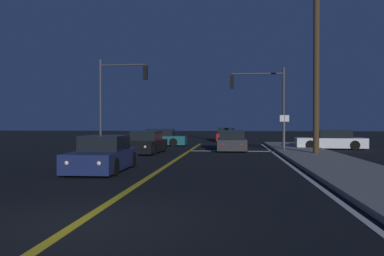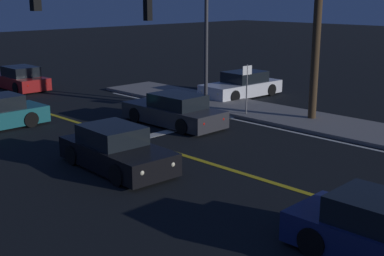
# 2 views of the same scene
# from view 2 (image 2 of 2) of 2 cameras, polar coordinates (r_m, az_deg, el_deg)

# --- Properties ---
(lane_line_center) EXTENTS (0.20, 33.99, 0.01)m
(lane_line_center) POSITION_cam_2_polar(r_m,az_deg,el_deg) (14.28, 15.41, -7.84)
(lane_line_center) COLOR gold
(lane_line_center) RESTS_ON ground
(stop_bar) EXTENTS (5.51, 0.50, 0.01)m
(stop_bar) POSITION_cam_2_polar(r_m,az_deg,el_deg) (21.38, -0.65, 0.08)
(stop_bar) COLOR silver
(stop_bar) RESTS_ON ground
(car_lead_oncoming_charcoal) EXTENTS (1.99, 4.72, 1.34)m
(car_lead_oncoming_charcoal) POSITION_cam_2_polar(r_m,az_deg,el_deg) (21.72, -1.97, 1.87)
(car_lead_oncoming_charcoal) COLOR #2D2D33
(car_lead_oncoming_charcoal) RESTS_ON ground
(car_distant_tail_red) EXTENTS (1.93, 4.43, 1.34)m
(car_distant_tail_red) POSITION_cam_2_polar(r_m,az_deg,el_deg) (31.81, -18.44, 5.13)
(car_distant_tail_red) COLOR maroon
(car_distant_tail_red) RESTS_ON ground
(car_mid_block_white) EXTENTS (4.76, 2.15, 1.34)m
(car_mid_block_white) POSITION_cam_2_polar(r_m,az_deg,el_deg) (28.04, 5.52, 4.65)
(car_mid_block_white) COLOR silver
(car_mid_block_white) RESTS_ON ground
(car_side_waiting_black) EXTENTS (2.05, 4.26, 1.34)m
(car_side_waiting_black) POSITION_cam_2_polar(r_m,az_deg,el_deg) (16.39, -8.38, -2.45)
(car_side_waiting_black) COLOR black
(car_side_waiting_black) RESTS_ON ground
(traffic_signal_near_right) EXTENTS (3.80, 0.28, 5.66)m
(traffic_signal_near_right) POSITION_cam_2_polar(r_m,az_deg,el_deg) (23.95, -0.71, 10.74)
(traffic_signal_near_right) COLOR #38383D
(traffic_signal_near_right) RESTS_ON ground
(street_sign_corner) EXTENTS (0.56, 0.08, 2.36)m
(street_sign_corner) POSITION_cam_2_polar(r_m,az_deg,el_deg) (23.07, 6.06, 5.07)
(street_sign_corner) COLOR slate
(street_sign_corner) RESTS_ON ground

